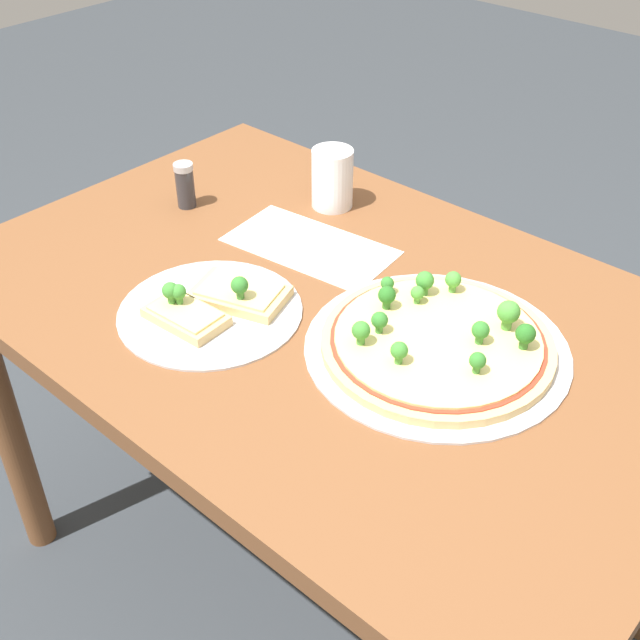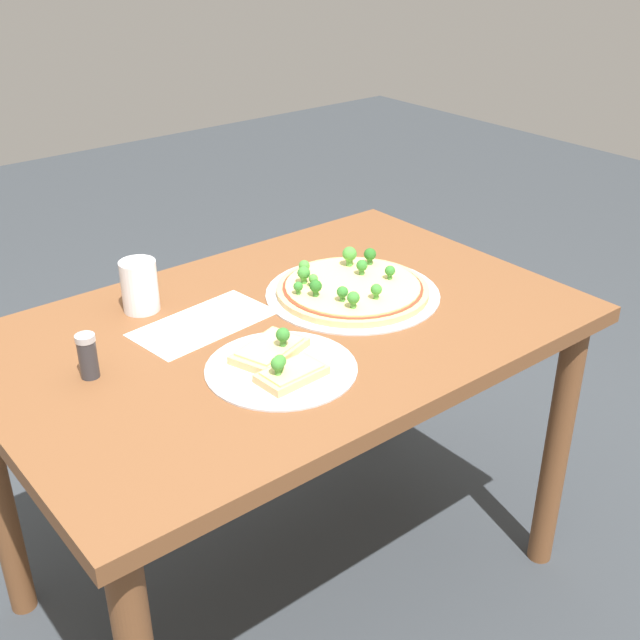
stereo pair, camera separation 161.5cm
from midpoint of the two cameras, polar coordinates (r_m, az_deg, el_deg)
The scene contains 7 objects.
ground_plane at distance 1.80m, azimuth -20.96°, elevation -31.45°, with size 8.00×8.00×0.00m, color #33383D.
dining_table at distance 1.32m, azimuth -25.76°, elevation -16.63°, with size 1.23×0.80×0.73m.
pizza_tray_whole at distance 1.29m, azimuth -18.54°, elevation -9.49°, with size 0.39×0.39×0.07m.
pizza_tray_slice at distance 1.14m, azimuth -30.81°, elevation -18.65°, with size 0.29×0.29×0.06m.
drinking_cup at distance 1.43m, azimuth -37.56°, elevation -8.50°, with size 0.08×0.08×0.11m, color white.
condiment_shaker at distance 1.31m, azimuth -45.64°, elevation -15.46°, with size 0.04×0.04×0.09m.
paper_menu at distance 1.34m, azimuth -33.47°, elevation -12.55°, with size 0.29×0.15×0.00m, color white.
Camera 2 is at (-0.88, -1.20, 1.52)m, focal length 45.00 mm.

